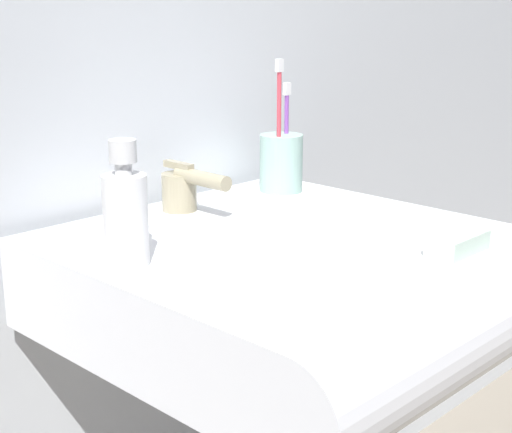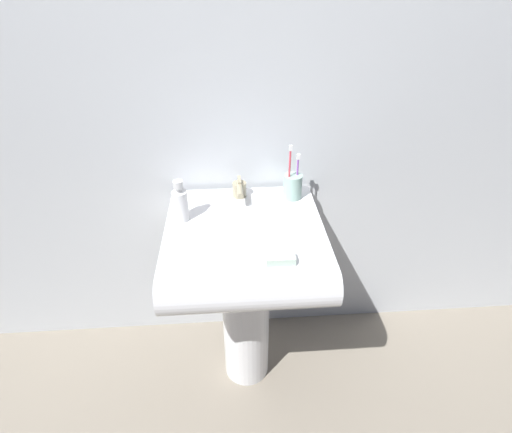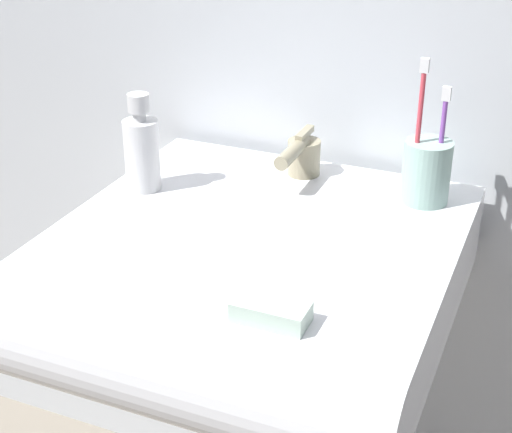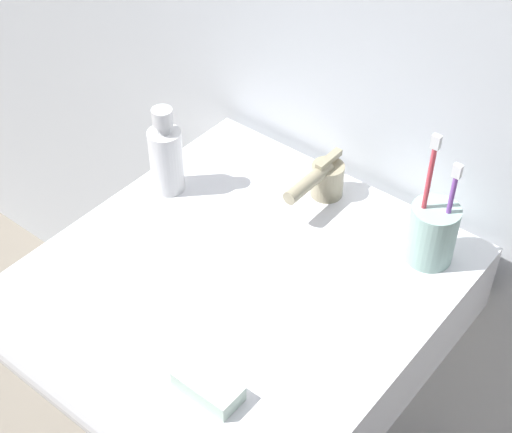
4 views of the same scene
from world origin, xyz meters
name	(u,v)px [view 1 (image 1 of 4)]	position (x,y,z in m)	size (l,w,h in m)	color
sink_basin	(307,288)	(0.00, -0.05, 0.70)	(0.53, 0.57, 0.12)	white
faucet	(184,188)	(-0.01, 0.18, 0.80)	(0.05, 0.13, 0.07)	tan
toothbrush_cup	(281,161)	(0.19, 0.17, 0.81)	(0.07, 0.07, 0.21)	#99BFB2
soap_bottle	(126,214)	(-0.21, 0.05, 0.83)	(0.05, 0.05, 0.15)	white
bar_soap	(457,243)	(0.10, -0.21, 0.78)	(0.09, 0.04, 0.02)	silver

